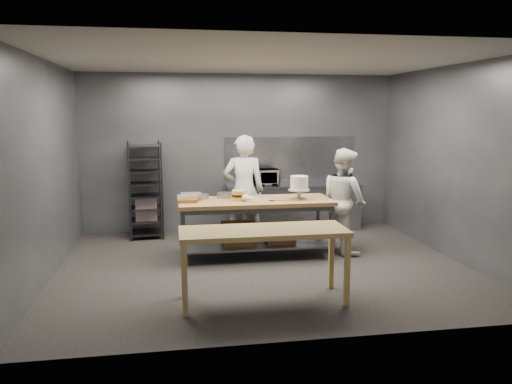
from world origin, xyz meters
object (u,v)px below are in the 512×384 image
at_px(near_counter, 264,236).
at_px(layer_cake, 239,195).
at_px(speed_rack, 145,191).
at_px(chef_behind, 244,190).
at_px(work_table, 256,221).
at_px(chef_right, 344,200).
at_px(microwave, 264,177).
at_px(frosted_cake_stand, 299,184).

distance_m(near_counter, layer_cake, 1.88).
relative_size(speed_rack, chef_behind, 0.92).
bearing_deg(work_table, speed_rack, 138.06).
distance_m(chef_behind, chef_right, 1.70).
distance_m(near_counter, microwave, 3.64).
relative_size(near_counter, chef_right, 1.17).
bearing_deg(speed_rack, chef_right, -25.04).
xyz_separation_m(near_counter, frosted_cake_stand, (0.90, 1.82, 0.34)).
xyz_separation_m(speed_rack, layer_cake, (1.51, -1.62, 0.14)).
bearing_deg(speed_rack, frosted_cake_stand, -34.16).
bearing_deg(layer_cake, chef_right, 3.16).
bearing_deg(work_table, microwave, 75.04).
height_order(work_table, layer_cake, layer_cake).
xyz_separation_m(near_counter, microwave, (0.67, 3.57, 0.24)).
xyz_separation_m(chef_behind, layer_cake, (-0.19, -0.78, 0.05)).
relative_size(speed_rack, microwave, 3.23).
bearing_deg(chef_behind, frosted_cake_stand, 138.44).
xyz_separation_m(work_table, near_counter, (-0.22, -1.89, 0.24)).
bearing_deg(work_table, near_counter, -96.58).
distance_m(chef_right, layer_cake, 1.75).
distance_m(work_table, chef_right, 1.51).
relative_size(chef_behind, frosted_cake_stand, 5.14).
bearing_deg(frosted_cake_stand, near_counter, -116.32).
bearing_deg(layer_cake, chef_behind, 76.55).
bearing_deg(near_counter, chef_right, 49.17).
bearing_deg(chef_right, chef_behind, 51.11).
bearing_deg(work_table, layer_cake, -175.11).
xyz_separation_m(near_counter, chef_behind, (0.14, 2.65, 0.14)).
bearing_deg(speed_rack, work_table, -41.94).
height_order(chef_behind, layer_cake, chef_behind).
distance_m(near_counter, frosted_cake_stand, 2.06).
distance_m(work_table, frosted_cake_stand, 0.90).
distance_m(speed_rack, chef_behind, 1.89).
height_order(work_table, near_counter, work_table).
bearing_deg(near_counter, chef_behind, 86.99).
bearing_deg(microwave, chef_right, -57.17).
bearing_deg(layer_cake, microwave, 67.23).
xyz_separation_m(chef_right, layer_cake, (-1.75, -0.10, 0.15)).
bearing_deg(near_counter, layer_cake, 91.43).
bearing_deg(chef_behind, layer_cake, 82.36).
height_order(speed_rack, chef_behind, chef_behind).
relative_size(work_table, frosted_cake_stand, 6.49).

